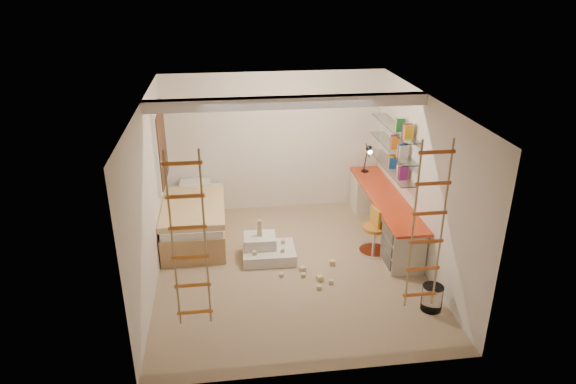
{
  "coord_description": "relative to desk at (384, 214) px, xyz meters",
  "views": [
    {
      "loc": [
        -0.91,
        -6.72,
        4.24
      ],
      "look_at": [
        0.0,
        0.3,
        1.15
      ],
      "focal_mm": 32.0,
      "sensor_mm": 36.0,
      "label": 1
    }
  ],
  "objects": [
    {
      "name": "rope_ladder_right",
      "position": [
        -0.37,
        -2.61,
        1.11
      ],
      "size": [
        0.41,
        0.04,
        2.13
      ],
      "primitive_type": null,
      "color": "#CA5722",
      "rests_on": "ceiling"
    },
    {
      "name": "ceiling_beam",
      "position": [
        -1.72,
        -0.56,
        2.12
      ],
      "size": [
        4.0,
        0.18,
        0.16
      ],
      "primitive_type": "cube",
      "color": "white",
      "rests_on": "ceiling"
    },
    {
      "name": "shelves",
      "position": [
        0.15,
        0.27,
        1.1
      ],
      "size": [
        0.25,
        1.8,
        0.71
      ],
      "color": "white",
      "rests_on": "wall_right"
    },
    {
      "name": "bed",
      "position": [
        -3.2,
        0.36,
        -0.07
      ],
      "size": [
        1.02,
        2.0,
        0.69
      ],
      "color": "#AD7F51",
      "rests_on": "floor"
    },
    {
      "name": "swivel_chair",
      "position": [
        -0.32,
        -0.56,
        -0.12
      ],
      "size": [
        0.53,
        0.53,
        0.78
      ],
      "color": "#C27425",
      "rests_on": "floor"
    },
    {
      "name": "window_blind",
      "position": [
        -3.65,
        0.64,
        1.15
      ],
      "size": [
        0.02,
        1.0,
        1.2
      ],
      "primitive_type": "cube",
      "color": "#4C2D1E",
      "rests_on": "window_frame"
    },
    {
      "name": "toy_blocks",
      "position": [
        -1.72,
        -0.87,
        -0.21
      ],
      "size": [
        1.27,
        1.14,
        0.63
      ],
      "color": "#CCB284",
      "rests_on": "floor"
    },
    {
      "name": "rope_ladder_left",
      "position": [
        -3.07,
        -2.61,
        1.11
      ],
      "size": [
        0.41,
        0.04,
        2.13
      ],
      "primitive_type": null,
      "color": "orange",
      "rests_on": "ceiling"
    },
    {
      "name": "waste_bin",
      "position": [
        0.03,
        -2.14,
        -0.23
      ],
      "size": [
        0.28,
        0.28,
        0.36
      ],
      "primitive_type": "cylinder",
      "color": "white",
      "rests_on": "floor"
    },
    {
      "name": "window_frame",
      "position": [
        -3.69,
        0.64,
        1.15
      ],
      "size": [
        0.06,
        1.15,
        1.35
      ],
      "primitive_type": "cube",
      "color": "white",
      "rests_on": "wall_left"
    },
    {
      "name": "desk",
      "position": [
        0.0,
        0.0,
        0.0
      ],
      "size": [
        0.56,
        2.8,
        0.75
      ],
      "color": "red",
      "rests_on": "floor"
    },
    {
      "name": "floor",
      "position": [
        -1.72,
        -0.86,
        -0.4
      ],
      "size": [
        4.5,
        4.5,
        0.0
      ],
      "primitive_type": "plane",
      "color": "tan",
      "rests_on": "ground"
    },
    {
      "name": "books",
      "position": [
        0.15,
        0.27,
        1.19
      ],
      "size": [
        0.14,
        0.64,
        0.92
      ],
      "color": "#8C1E7F",
      "rests_on": "shelves"
    },
    {
      "name": "play_platform",
      "position": [
        -2.06,
        -0.5,
        -0.26
      ],
      "size": [
        0.83,
        0.66,
        0.36
      ],
      "color": "silver",
      "rests_on": "floor"
    },
    {
      "name": "task_lamp",
      "position": [
        -0.05,
        0.96,
        0.73
      ],
      "size": [
        0.14,
        0.36,
        0.57
      ],
      "color": "black",
      "rests_on": "desk"
    }
  ]
}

